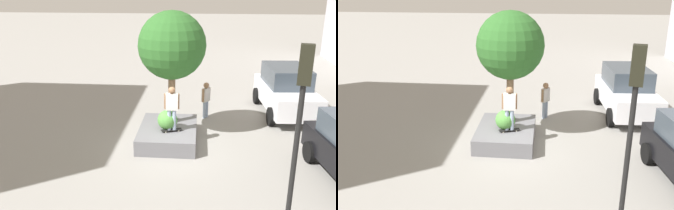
# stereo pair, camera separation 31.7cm
# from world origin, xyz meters

# --- Properties ---
(ground_plane) EXTENTS (120.00, 120.00, 0.00)m
(ground_plane) POSITION_xyz_m (0.00, 0.00, 0.00)
(ground_plane) COLOR gray
(planter_ledge) EXTENTS (3.03, 2.20, 0.58)m
(planter_ledge) POSITION_xyz_m (-0.53, -0.13, 0.29)
(planter_ledge) COLOR slate
(planter_ledge) RESTS_ON ground
(plaza_tree) EXTENTS (2.60, 2.60, 4.40)m
(plaza_tree) POSITION_xyz_m (-1.08, -0.03, 3.66)
(plaza_tree) COLOR brown
(plaza_tree) RESTS_ON planter_ledge
(boxwood_shrub) EXTENTS (0.76, 0.76, 0.76)m
(boxwood_shrub) POSITION_xyz_m (-0.29, -0.13, 0.97)
(boxwood_shrub) COLOR #4C8C3D
(boxwood_shrub) RESTS_ON planter_ledge
(hedge_clump) EXTENTS (0.48, 0.48, 0.48)m
(hedge_clump) POSITION_xyz_m (-1.18, -0.16, 0.82)
(hedge_clump) COLOR #4C8C3D
(hedge_clump) RESTS_ON planter_ledge
(skateboard) EXTENTS (0.48, 0.82, 0.07)m
(skateboard) POSITION_xyz_m (-0.09, 0.04, 0.64)
(skateboard) COLOR black
(skateboard) RESTS_ON planter_ledge
(skateboarder) EXTENTS (0.26, 0.57, 1.68)m
(skateboarder) POSITION_xyz_m (-0.09, 0.04, 1.62)
(skateboarder) COLOR #8C9EB7
(skateboarder) RESTS_ON skateboard
(police_car) EXTENTS (4.90, 2.49, 2.22)m
(police_car) POSITION_xyz_m (-4.20, 5.08, 1.13)
(police_car) COLOR white
(police_car) RESTS_ON ground
(traffic_light_corner) EXTENTS (0.37, 0.33, 4.77)m
(traffic_light_corner) POSITION_xyz_m (5.05, 3.21, 3.24)
(traffic_light_corner) COLOR black
(traffic_light_corner) RESTS_ON ground
(pedestrian_crossing) EXTENTS (0.49, 0.40, 1.67)m
(pedestrian_crossing) POSITION_xyz_m (-3.27, 1.35, 0.96)
(pedestrian_crossing) COLOR #8C9EB7
(pedestrian_crossing) RESTS_ON ground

